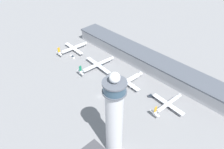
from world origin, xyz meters
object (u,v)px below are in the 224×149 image
at_px(airplane_gate_alpha, 73,48).
at_px(airplane_gate_delta, 168,104).
at_px(service_truck_fuel, 72,57).
at_px(control_tower, 114,116).
at_px(service_truck_catering, 99,65).
at_px(service_truck_baggage, 151,96).
at_px(airplane_gate_charlie, 126,82).
at_px(airplane_gate_bravo, 97,65).

xyz_separation_m(airplane_gate_alpha, airplane_gate_delta, (136.00, 1.79, -0.01)).
height_order(airplane_gate_alpha, service_truck_fuel, airplane_gate_alpha).
relative_size(control_tower, service_truck_catering, 11.29).
height_order(control_tower, service_truck_baggage, control_tower).
bearing_deg(service_truck_catering, service_truck_fuel, -162.32).
height_order(airplane_gate_charlie, service_truck_catering, airplane_gate_charlie).
bearing_deg(control_tower, service_truck_baggage, 102.96).
bearing_deg(airplane_gate_bravo, service_truck_baggage, 4.33).
bearing_deg(airplane_gate_bravo, service_truck_catering, 114.77).
bearing_deg(control_tower, service_truck_fuel, 157.30).
relative_size(service_truck_catering, service_truck_baggage, 1.03).
relative_size(airplane_gate_bravo, service_truck_catering, 7.48).
bearing_deg(airplane_gate_bravo, airplane_gate_delta, 3.00).
bearing_deg(service_truck_catering, airplane_gate_alpha, -177.96).
distance_m(control_tower, service_truck_catering, 110.92).
relative_size(control_tower, airplane_gate_bravo, 1.51).
bearing_deg(airplane_gate_delta, airplane_gate_alpha, -179.24).
relative_size(airplane_gate_alpha, airplane_gate_charlie, 0.93).
bearing_deg(airplane_gate_alpha, service_truck_catering, 2.04).
bearing_deg(airplane_gate_charlie, airplane_gate_bravo, -178.37).
height_order(airplane_gate_delta, service_truck_baggage, airplane_gate_delta).
distance_m(control_tower, service_truck_baggage, 71.82).
bearing_deg(airplane_gate_bravo, airplane_gate_alpha, 176.65).
relative_size(airplane_gate_delta, service_truck_catering, 5.95).
height_order(airplane_gate_bravo, service_truck_catering, airplane_gate_bravo).
distance_m(airplane_gate_bravo, airplane_gate_delta, 88.11).
xyz_separation_m(airplane_gate_bravo, airplane_gate_delta, (87.99, 4.61, -0.32)).
height_order(airplane_gate_delta, service_truck_fuel, airplane_gate_delta).
bearing_deg(service_truck_fuel, airplane_gate_delta, 5.15).
relative_size(airplane_gate_bravo, service_truck_baggage, 7.71).
distance_m(control_tower, airplane_gate_charlie, 77.87).
bearing_deg(service_truck_baggage, airplane_gate_alpha, -178.80).
xyz_separation_m(airplane_gate_bravo, service_truck_catering, (-2.05, 4.45, -3.55)).
relative_size(control_tower, airplane_gate_alpha, 1.69).
xyz_separation_m(airplane_gate_charlie, airplane_gate_delta, (46.17, 3.41, -0.06)).
xyz_separation_m(service_truck_catering, service_truck_fuel, (-34.78, -11.09, 0.03)).
height_order(control_tower, service_truck_catering, control_tower).
distance_m(airplane_gate_alpha, airplane_gate_bravo, 48.09).
distance_m(airplane_gate_bravo, service_truck_catering, 6.05).
bearing_deg(service_truck_fuel, airplane_gate_charlie, 5.69).
bearing_deg(airplane_gate_alpha, airplane_gate_bravo, -3.35).
xyz_separation_m(airplane_gate_delta, service_truck_fuel, (-124.82, -11.24, -3.21)).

